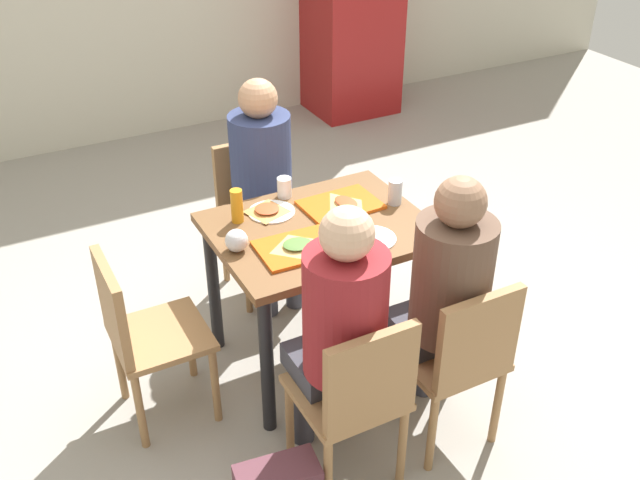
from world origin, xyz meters
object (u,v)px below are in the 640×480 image
object	(u,v)px
paper_plate_near_edge	(371,239)
plastic_cup_b	(361,249)
person_far_side	(264,176)
pizza_slice_c	(267,210)
pizza_slice_b	(346,203)
chair_far_side	(256,206)
paper_plate_center	(272,212)
foil_bundle	(237,240)
person_in_brown_jacket	(445,288)
main_table	(320,248)
chair_near_left	(357,394)
chair_left_end	(140,330)
condiment_bottle	(237,206)
tray_red_near	(300,247)
tray_red_far	(340,205)
plastic_cup_a	(284,187)
soda_can	(395,192)
drink_fridge	(352,1)
person_in_red	(340,323)
pizza_slice_a	(298,245)
chair_near_right	(460,355)

from	to	relation	value
paper_plate_near_edge	plastic_cup_b	world-z (taller)	plastic_cup_b
person_far_side	pizza_slice_c	size ratio (longest dim) A/B	5.57
pizza_slice_c	pizza_slice_b	bearing A→B (deg)	-19.95
chair_far_side	person_far_side	bearing A→B (deg)	-90.00
paper_plate_center	foil_bundle	xyz separation A→B (m)	(-0.27, -0.23, 0.05)
person_in_brown_jacket	pizza_slice_b	world-z (taller)	person_in_brown_jacket
main_table	person_far_side	world-z (taller)	person_far_side
chair_near_left	chair_left_end	distance (m)	0.99
pizza_slice_c	plastic_cup_b	bearing A→B (deg)	-70.68
condiment_bottle	tray_red_near	bearing A→B (deg)	-67.06
tray_red_far	condiment_bottle	bearing A→B (deg)	168.86
tray_red_near	plastic_cup_a	size ratio (longest dim) A/B	3.60
pizza_slice_c	plastic_cup_a	distance (m)	0.18
person_in_brown_jacket	soda_can	distance (m)	0.67
person_in_brown_jacket	drink_fridge	distance (m)	3.82
person_in_red	tray_red_near	xyz separation A→B (m)	(0.07, 0.49, 0.04)
person_far_side	plastic_cup_b	world-z (taller)	person_far_side
tray_red_near	pizza_slice_c	world-z (taller)	pizza_slice_c
soda_can	tray_red_near	bearing A→B (deg)	-165.29
plastic_cup_a	chair_left_end	bearing A→B (deg)	-158.97
tray_red_near	drink_fridge	size ratio (longest dim) A/B	0.19
chair_near_left	condiment_bottle	bearing A→B (deg)	94.26
pizza_slice_c	soda_can	bearing A→B (deg)	-18.87
plastic_cup_b	paper_plate_near_edge	bearing A→B (deg)	43.39
paper_plate_center	pizza_slice_a	bearing A→B (deg)	-95.88
chair_near_right	drink_fridge	distance (m)	3.96
chair_left_end	tray_red_far	world-z (taller)	chair_left_end
main_table	paper_plate_center	bearing A→B (deg)	124.70
pizza_slice_c	plastic_cup_a	bearing A→B (deg)	37.42
chair_far_side	person_in_red	xyz separation A→B (m)	(-0.24, -1.39, 0.25)
chair_left_end	plastic_cup_a	bearing A→B (deg)	21.03
person_in_brown_jacket	pizza_slice_c	bearing A→B (deg)	115.84
main_table	soda_can	distance (m)	0.45
drink_fridge	condiment_bottle	bearing A→B (deg)	-128.72
chair_near_left	pizza_slice_b	xyz separation A→B (m)	(0.43, 0.86, 0.30)
chair_far_side	paper_plate_near_edge	size ratio (longest dim) A/B	3.85
main_table	foil_bundle	distance (m)	0.45
paper_plate_near_edge	main_table	bearing A→B (deg)	124.70
soda_can	pizza_slice_c	bearing A→B (deg)	161.13
chair_far_side	paper_plate_center	distance (m)	0.64
chair_left_end	soda_can	bearing A→B (deg)	0.85
chair_near_right	chair_left_end	xyz separation A→B (m)	(-1.11, 0.77, 0.00)
chair_left_end	person_far_side	xyz separation A→B (m)	(0.87, 0.63, 0.25)
tray_red_far	chair_near_left	bearing A→B (deg)	-115.09
chair_near_left	chair_near_right	xyz separation A→B (m)	(0.48, 0.00, 0.00)
pizza_slice_a	pizza_slice_b	world-z (taller)	same
plastic_cup_a	pizza_slice_c	bearing A→B (deg)	-142.58
main_table	pizza_slice_a	xyz separation A→B (m)	(-0.18, -0.14, 0.15)
chair_near_left	pizza_slice_c	size ratio (longest dim) A/B	3.75
pizza_slice_a	pizza_slice_c	xyz separation A→B (m)	(0.02, 0.35, -0.01)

